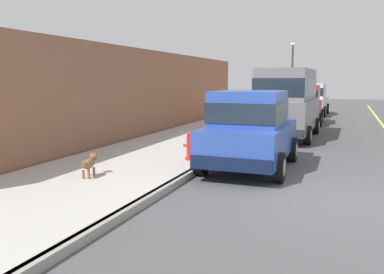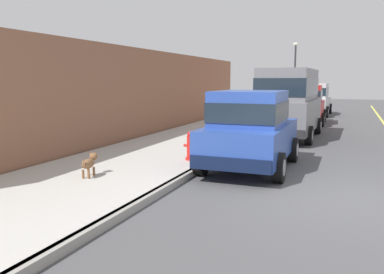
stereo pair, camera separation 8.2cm
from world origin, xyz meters
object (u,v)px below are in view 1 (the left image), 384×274
(dog_brown, at_px, (90,163))
(car_silver_sedan, at_px, (310,99))
(fire_hydrant, at_px, (190,147))
(car_grey_van, at_px, (287,100))
(street_lamp, at_px, (292,68))
(car_red_hatchback, at_px, (302,104))
(car_blue_hatchback, at_px, (250,129))

(dog_brown, bearing_deg, car_silver_sedan, 81.32)
(car_silver_sedan, distance_m, fire_hydrant, 16.26)
(car_grey_van, xyz_separation_m, car_silver_sedan, (-0.01, 10.32, -0.41))
(dog_brown, bearing_deg, fire_hydrant, 61.10)
(car_silver_sedan, bearing_deg, dog_brown, -98.68)
(car_silver_sedan, relative_size, dog_brown, 6.22)
(car_silver_sedan, relative_size, street_lamp, 1.05)
(fire_hydrant, relative_size, street_lamp, 0.16)
(car_silver_sedan, bearing_deg, car_red_hatchback, -89.38)
(car_silver_sedan, bearing_deg, car_blue_hatchback, -90.14)
(car_blue_hatchback, bearing_deg, fire_hydrant, -173.97)
(car_red_hatchback, height_order, car_silver_sedan, car_silver_sedan)
(car_grey_van, distance_m, fire_hydrant, 6.12)
(car_blue_hatchback, relative_size, car_grey_van, 0.77)
(dog_brown, distance_m, fire_hydrant, 2.70)
(street_lamp, bearing_deg, car_silver_sedan, -55.86)
(car_red_hatchback, height_order, dog_brown, car_red_hatchback)
(car_grey_van, bearing_deg, car_silver_sedan, 90.05)
(car_grey_van, height_order, car_red_hatchback, car_grey_van)
(car_blue_hatchback, relative_size, dog_brown, 5.12)
(street_lamp, bearing_deg, dog_brown, -93.89)
(car_grey_van, distance_m, street_lamp, 12.59)
(car_silver_sedan, distance_m, dog_brown, 18.76)
(car_grey_van, relative_size, street_lamp, 1.12)
(car_grey_van, relative_size, fire_hydrant, 6.81)
(car_red_hatchback, height_order, fire_hydrant, car_red_hatchback)
(car_blue_hatchback, height_order, dog_brown, car_blue_hatchback)
(car_red_hatchback, xyz_separation_m, street_lamp, (-1.48, 7.29, 1.93))
(fire_hydrant, bearing_deg, dog_brown, -118.90)
(car_blue_hatchback, distance_m, fire_hydrant, 1.57)
(car_blue_hatchback, relative_size, fire_hydrant, 5.26)
(car_grey_van, relative_size, car_red_hatchback, 1.28)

